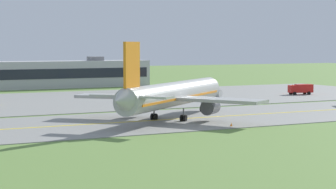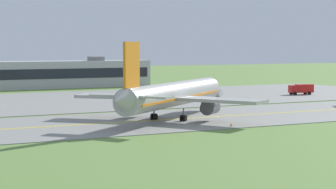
{
  "view_description": "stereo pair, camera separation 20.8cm",
  "coord_description": "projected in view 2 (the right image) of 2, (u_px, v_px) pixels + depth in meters",
  "views": [
    {
      "loc": [
        -48.57,
        -91.11,
        12.18
      ],
      "look_at": [
        -1.12,
        2.27,
        4.0
      ],
      "focal_mm": 67.4,
      "sensor_mm": 36.0,
      "label": 1
    },
    {
      "loc": [
        -48.39,
        -91.21,
        12.18
      ],
      "look_at": [
        -1.12,
        2.27,
        4.0
      ],
      "focal_mm": 67.4,
      "sensor_mm": 36.0,
      "label": 2
    }
  ],
  "objects": [
    {
      "name": "apron_pad",
      "position": [
        133.0,
        98.0,
        145.72
      ],
      "size": [
        140.0,
        52.0,
        0.1
      ],
      "primitive_type": "cube",
      "color": "gray",
      "rests_on": "ground"
    },
    {
      "name": "service_truck_catering",
      "position": [
        301.0,
        89.0,
        155.06
      ],
      "size": [
        6.28,
        3.2,
        2.6
      ],
      "color": "red",
      "rests_on": "ground"
    },
    {
      "name": "terminal_building",
      "position": [
        62.0,
        74.0,
        181.29
      ],
      "size": [
        52.37,
        8.68,
        8.92
      ],
      "color": "#B2B2B7",
      "rests_on": "ground"
    },
    {
      "name": "taxiway_strip",
      "position": [
        180.0,
        119.0,
        103.86
      ],
      "size": [
        240.0,
        28.0,
        0.1
      ],
      "primitive_type": "cube",
      "color": "gray",
      "rests_on": "ground"
    },
    {
      "name": "taxiway_centreline",
      "position": [
        180.0,
        119.0,
        103.85
      ],
      "size": [
        220.0,
        0.6,
        0.01
      ],
      "primitive_type": "cube",
      "color": "yellow",
      "rests_on": "taxiway_strip"
    },
    {
      "name": "service_truck_baggage",
      "position": [
        209.0,
        94.0,
        138.44
      ],
      "size": [
        4.84,
        6.2,
        2.65
      ],
      "color": "#264CA5",
      "rests_on": "ground"
    },
    {
      "name": "airplane_lead",
      "position": [
        172.0,
        95.0,
        102.84
      ],
      "size": [
        33.06,
        29.45,
        12.7
      ],
      "color": "#ADADA8",
      "rests_on": "ground"
    },
    {
      "name": "traffic_cone_near_edge",
      "position": [
        231.0,
        125.0,
        94.4
      ],
      "size": [
        0.44,
        0.44,
        0.6
      ],
      "primitive_type": "cone",
      "color": "orange",
      "rests_on": "ground"
    },
    {
      "name": "ground_plane",
      "position": [
        180.0,
        119.0,
        103.86
      ],
      "size": [
        500.0,
        500.0,
        0.0
      ],
      "primitive_type": "plane",
      "color": "olive"
    }
  ]
}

